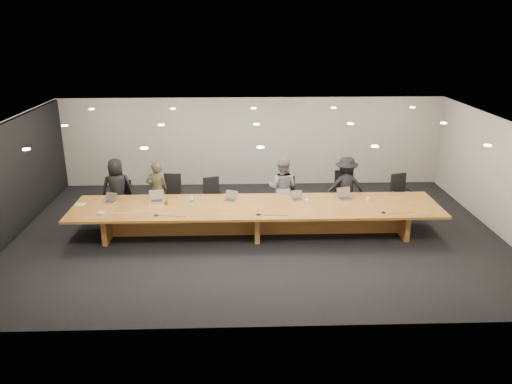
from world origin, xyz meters
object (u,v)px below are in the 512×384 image
chair_far_left (122,199)px  laptop_a (109,198)px  conference_table (256,214)px  laptop_d (297,196)px  mic_center (259,214)px  person_b (157,190)px  laptop_e (346,194)px  laptop_c (230,196)px  chair_right (343,193)px  chair_far_right (402,194)px  chair_mid_left (214,197)px  amber_mug (166,202)px  paper_cup_far (368,199)px  mic_left (156,215)px  paper_cup_near (307,201)px  laptop_b (157,196)px  water_bottle (191,201)px  chair_left (171,196)px  person_d (345,187)px  person_c (282,188)px  av_box (101,213)px  mic_right (383,212)px  chair_mid_right (287,197)px

chair_far_left → laptop_a: size_ratio=3.39×
conference_table → chair_far_left: size_ratio=8.95×
laptop_d → mic_center: 1.42m
person_b → laptop_e: (4.90, -0.85, 0.12)m
laptop_c → chair_right: bearing=39.2°
conference_table → chair_far_right: (4.04, 1.28, 0.03)m
chair_right → mic_center: (-2.37, -1.85, 0.16)m
mic_center → chair_mid_left: bearing=120.9°
amber_mug → paper_cup_far: 5.04m
amber_mug → mic_left: amber_mug is taller
chair_mid_left → paper_cup_near: chair_mid_left is taller
laptop_b → water_bottle: bearing=-29.8°
chair_left → person_d: person_d is taller
chair_left → paper_cup_near: chair_left is taller
chair_mid_left → chair_right: bearing=-20.4°
chair_far_left → person_c: person_c is taller
chair_far_left → person_c: 4.32m
chair_left → laptop_b: size_ratio=3.26×
av_box → paper_cup_near: bearing=26.7°
conference_table → person_c: 1.39m
paper_cup_far → conference_table: bearing=-175.6°
laptop_c → laptop_b: bearing=-156.6°
conference_table → mic_left: size_ratio=69.67×
chair_right → laptop_c: chair_right is taller
chair_left → person_d: bearing=3.4°
chair_right → person_b: person_b is taller
laptop_c → laptop_d: (1.70, 0.00, -0.01)m
laptop_a → laptop_e: (5.95, 0.03, 0.03)m
mic_center → laptop_a: bearing=165.4°
mic_right → laptop_b: bearing=170.2°
chair_mid_right → person_c: 0.31m
chair_far_right → laptop_b: bearing=169.5°
person_d → mic_left: (-4.80, -1.75, -0.06)m
chair_mid_right → amber_mug: size_ratio=9.96×
chair_right → person_d: 0.23m
laptop_b → mic_right: 5.55m
laptop_d → laptop_e: 1.24m
laptop_d → paper_cup_far: laptop_d is taller
laptop_c → amber_mug: bearing=-149.7°
chair_left → mic_right: bearing=-14.8°
chair_far_right → water_bottle: chair_far_right is taller
chair_mid_left → laptop_a: 2.74m
conference_table → chair_mid_left: chair_mid_left is taller
conference_table → mic_center: (0.03, -0.61, 0.25)m
person_d → laptop_b: person_d is taller
amber_mug → laptop_b: bearing=143.9°
person_c → chair_left: bearing=14.9°
conference_table → chair_far_right: bearing=17.7°
chair_far_left → paper_cup_near: bearing=-4.0°
paper_cup_near → paper_cup_far: paper_cup_far is taller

